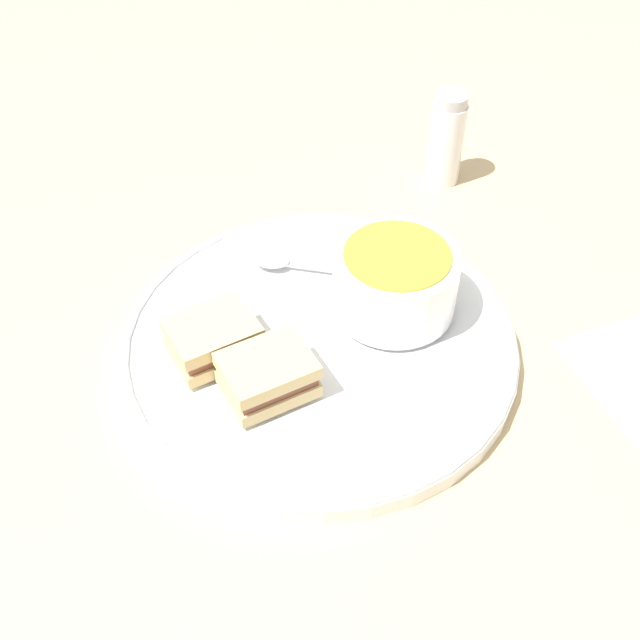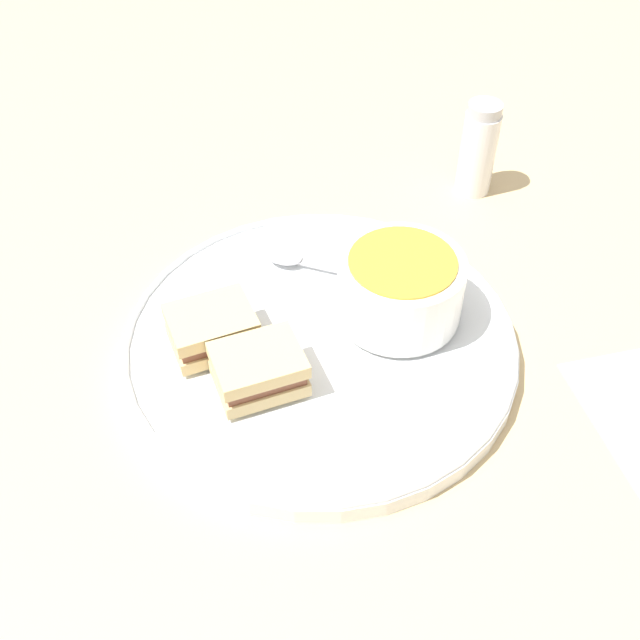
{
  "view_description": "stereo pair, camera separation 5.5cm",
  "coord_description": "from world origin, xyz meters",
  "views": [
    {
      "loc": [
        0.01,
        0.43,
        0.48
      ],
      "look_at": [
        0.0,
        0.0,
        0.04
      ],
      "focal_mm": 42.0,
      "sensor_mm": 36.0,
      "label": 1
    },
    {
      "loc": [
        -0.05,
        0.43,
        0.48
      ],
      "look_at": [
        0.0,
        0.0,
        0.04
      ],
      "focal_mm": 42.0,
      "sensor_mm": 36.0,
      "label": 2
    }
  ],
  "objects": [
    {
      "name": "salt_shaker",
      "position": [
        -0.14,
        -0.25,
        0.05
      ],
      "size": [
        0.04,
        0.04,
        0.1
      ],
      "color": "silver",
      "rests_on": "ground_plane"
    },
    {
      "name": "spoon",
      "position": [
        0.03,
        -0.09,
        0.02
      ],
      "size": [
        0.12,
        0.04,
        0.01
      ],
      "rotation": [
        0.0,
        0.0,
        6.07
      ],
      "color": "silver",
      "rests_on": "plate"
    },
    {
      "name": "soup_bowl",
      "position": [
        -0.06,
        -0.03,
        0.05
      ],
      "size": [
        0.11,
        0.11,
        0.06
      ],
      "color": "white",
      "rests_on": "plate"
    },
    {
      "name": "ground_plane",
      "position": [
        0.0,
        0.0,
        0.0
      ],
      "size": [
        2.4,
        2.4,
        0.0
      ],
      "primitive_type": "plane",
      "color": "#D1B27F"
    },
    {
      "name": "plate",
      "position": [
        0.0,
        0.0,
        0.01
      ],
      "size": [
        0.33,
        0.33,
        0.02
      ],
      "color": "white",
      "rests_on": "ground_plane"
    },
    {
      "name": "sandwich_half_far",
      "position": [
        0.04,
        0.06,
        0.04
      ],
      "size": [
        0.08,
        0.08,
        0.03
      ],
      "rotation": [
        0.0,
        0.0,
        0.47
      ],
      "color": "#DBBC7F",
      "rests_on": "plate"
    },
    {
      "name": "sandwich_half_near",
      "position": [
        0.09,
        0.02,
        0.04
      ],
      "size": [
        0.09,
        0.08,
        0.03
      ],
      "rotation": [
        0.0,
        0.0,
        0.5
      ],
      "color": "#DBBC7F",
      "rests_on": "plate"
    }
  ]
}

